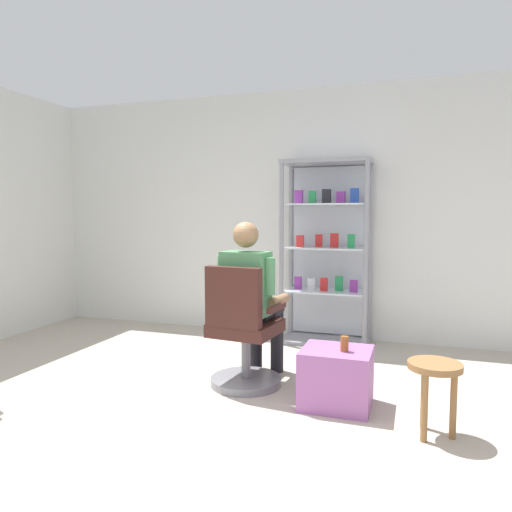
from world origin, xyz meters
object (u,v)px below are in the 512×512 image
storage_crate (336,378)px  office_chair (243,338)px  tea_glass (344,344)px  seated_shopkeeper (252,294)px  display_cabinet_main (327,251)px  wooden_stool (435,378)px

storage_crate → office_chair: bearing=169.9°
office_chair → tea_glass: office_chair is taller
office_chair → tea_glass: bearing=-11.8°
office_chair → seated_shopkeeper: 0.36m
office_chair → storage_crate: (0.75, -0.13, -0.19)m
storage_crate → tea_glass: size_ratio=4.53×
display_cabinet_main → seated_shopkeeper: size_ratio=1.47×
display_cabinet_main → seated_shopkeeper: 1.45m
display_cabinet_main → wooden_stool: display_cabinet_main is taller
seated_shopkeeper → tea_glass: seated_shopkeeper is taller
wooden_stool → storage_crate: bearing=156.8°
display_cabinet_main → storage_crate: bearing=-77.4°
display_cabinet_main → tea_glass: bearing=-75.8°
storage_crate → wooden_stool: (0.63, -0.27, 0.16)m
tea_glass → wooden_stool: bearing=-22.4°
storage_crate → tea_glass: tea_glass is taller
storage_crate → tea_glass: 0.27m
office_chair → storage_crate: office_chair is taller
wooden_stool → display_cabinet_main: bearing=117.4°
seated_shopkeeper → wooden_stool: size_ratio=2.82×
display_cabinet_main → tea_glass: 1.84m
seated_shopkeeper → tea_glass: 0.89m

